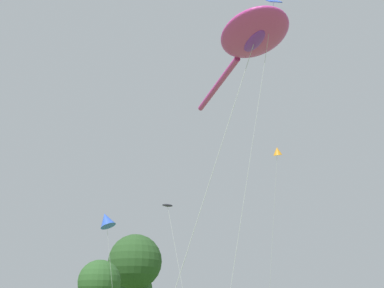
# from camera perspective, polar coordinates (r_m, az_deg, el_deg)

# --- Properties ---
(big_show_kite) EXTENTS (5.38, 9.97, 14.12)m
(big_show_kite) POSITION_cam_1_polar(r_m,az_deg,el_deg) (21.78, 7.53, 13.18)
(big_show_kite) COLOR #CC3899
(big_show_kite) RESTS_ON ground
(small_kite_delta_white) EXTENTS (1.07, 3.16, 13.61)m
(small_kite_delta_white) POSITION_cam_1_polar(r_m,az_deg,el_deg) (34.71, 10.71, -1.03)
(small_kite_delta_white) COLOR orange
(small_kite_delta_white) RESTS_ON ground
(small_kite_diamond_red) EXTENTS (0.96, 1.85, 7.26)m
(small_kite_diamond_red) POSITION_cam_1_polar(r_m,az_deg,el_deg) (24.55, -3.02, -8.24)
(small_kite_diamond_red) COLOR black
(small_kite_diamond_red) RESTS_ON ground
(small_kite_box_yellow) EXTENTS (1.75, 2.25, 8.68)m
(small_kite_box_yellow) POSITION_cam_1_polar(r_m,az_deg,el_deg) (33.35, -10.76, -9.39)
(small_kite_box_yellow) COLOR blue
(small_kite_box_yellow) RESTS_ON ground
(small_kite_tiny_distant) EXTENTS (2.26, 2.50, 15.26)m
(small_kite_tiny_distant) POSITION_cam_1_polar(r_m,az_deg,el_deg) (21.06, 9.74, 13.84)
(small_kite_tiny_distant) COLOR blue
(small_kite_tiny_distant) RESTS_ON ground
(tree_pine_center) EXTENTS (7.57, 7.57, 12.66)m
(tree_pine_center) POSITION_cam_1_polar(r_m,az_deg,el_deg) (66.19, -7.21, -14.55)
(tree_pine_center) COLOR #513823
(tree_pine_center) RESTS_ON ground
(tree_oak_right) EXTENTS (4.79, 4.79, 7.65)m
(tree_oak_right) POSITION_cam_1_polar(r_m,az_deg,el_deg) (53.94, -11.63, -16.68)
(tree_oak_right) COLOR #513823
(tree_oak_right) RESTS_ON ground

